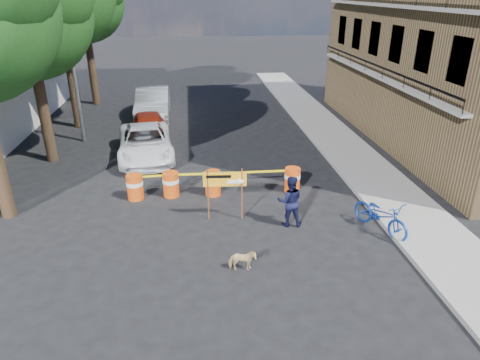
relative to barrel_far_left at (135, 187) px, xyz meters
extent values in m
plane|color=black|center=(2.82, -2.81, -0.47)|extent=(120.00, 120.00, 0.00)
cube|color=gray|center=(9.02, 3.19, -0.40)|extent=(2.40, 40.00, 0.15)
cube|color=olive|center=(14.82, 5.19, 5.53)|extent=(8.00, 16.00, 12.00)
cylinder|color=#332316|center=(-3.98, 4.19, 1.91)|extent=(0.44, 0.44, 4.76)
sphere|color=#214C15|center=(-3.98, 4.19, 5.48)|extent=(5.00, 5.00, 5.00)
sphere|color=#214C15|center=(-4.73, 4.81, 4.80)|extent=(3.50, 3.50, 3.50)
cylinder|color=#332316|center=(-3.98, 9.19, 2.19)|extent=(0.44, 0.44, 5.32)
sphere|color=#214C15|center=(-4.79, 9.86, 5.42)|extent=(3.78, 3.78, 3.78)
cylinder|color=#332316|center=(-3.98, 14.19, 1.99)|extent=(0.44, 0.44, 4.93)
sphere|color=#214C15|center=(-3.98, 14.19, 5.69)|extent=(4.80, 4.80, 4.80)
sphere|color=#214C15|center=(-4.70, 14.79, 4.98)|extent=(3.36, 3.36, 3.36)
cylinder|color=gray|center=(-3.18, 6.69, 3.53)|extent=(0.16, 0.16, 8.00)
cylinder|color=red|center=(0.00, 0.00, -0.02)|extent=(0.56, 0.56, 0.90)
cylinder|color=white|center=(0.00, 0.00, 0.13)|extent=(0.58, 0.58, 0.14)
cylinder|color=red|center=(1.24, 0.08, -0.02)|extent=(0.56, 0.56, 0.90)
cylinder|color=white|center=(1.24, 0.08, 0.13)|extent=(0.58, 0.58, 0.14)
cylinder|color=red|center=(2.73, 0.02, -0.02)|extent=(0.56, 0.56, 0.90)
cylinder|color=white|center=(2.73, 0.02, 0.13)|extent=(0.58, 0.58, 0.14)
cylinder|color=red|center=(5.61, -0.02, -0.02)|extent=(0.56, 0.56, 0.90)
cylinder|color=white|center=(5.61, -0.02, 0.13)|extent=(0.58, 0.58, 0.14)
cylinder|color=#592D19|center=(2.49, -1.79, 0.40)|extent=(0.05, 0.05, 1.74)
cylinder|color=#592D19|center=(3.55, -1.85, 0.40)|extent=(0.05, 0.05, 1.74)
cube|color=#F9A116|center=(3.02, -1.82, 0.93)|extent=(1.35, 0.12, 0.48)
cube|color=white|center=(3.29, -1.86, 0.84)|extent=(0.39, 0.03, 0.12)
cone|color=white|center=(3.55, -1.87, 0.84)|extent=(0.23, 0.26, 0.25)
cube|color=black|center=(2.82, -1.83, 1.03)|extent=(0.77, 0.06, 0.10)
imported|color=black|center=(4.97, -2.41, 0.35)|extent=(0.87, 0.71, 1.64)
imported|color=#1439A5|center=(7.62, -3.10, 0.56)|extent=(1.10, 1.28, 2.06)
imported|color=#DBBD7D|center=(3.23, -4.63, -0.17)|extent=(0.73, 0.37, 0.61)
imported|color=white|center=(0.02, 4.09, 0.21)|extent=(2.80, 5.12, 1.36)
imported|color=maroon|center=(0.02, 6.31, 0.21)|extent=(2.10, 4.19, 1.37)
imported|color=#AEB0B5|center=(-0.08, 10.47, 0.38)|extent=(1.88, 5.18, 1.70)
camera|label=1|loc=(2.10, -13.87, 6.30)|focal=32.00mm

